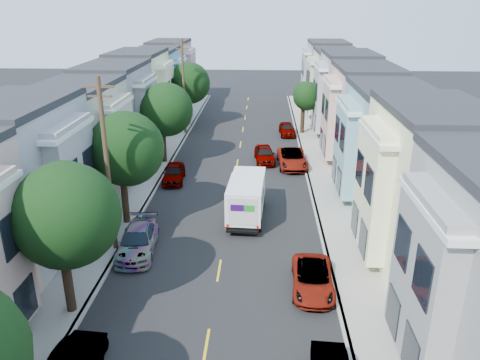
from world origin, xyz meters
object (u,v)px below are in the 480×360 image
(utility_pole_near, at_px, (107,168))
(parked_left_c, at_px, (138,241))
(tree_far_r, at_px, (306,97))
(parked_left_d, at_px, (174,173))
(tree_c, at_px, (125,149))
(tree_e, at_px, (189,83))
(parked_right_c, at_px, (292,159))
(utility_pole_far, at_px, (184,87))
(parked_right_d, at_px, (287,129))
(tree_b, at_px, (64,216))
(tree_d, at_px, (165,110))
(fedex_truck, at_px, (247,196))
(lead_sedan, at_px, (264,154))
(parked_right_b, at_px, (313,279))

(utility_pole_near, height_order, parked_left_c, utility_pole_near)
(tree_far_r, height_order, parked_left_d, tree_far_r)
(tree_c, height_order, tree_e, tree_c)
(parked_right_c, bearing_deg, tree_c, -135.47)
(tree_e, height_order, utility_pole_far, utility_pole_far)
(tree_e, height_order, utility_pole_near, utility_pole_near)
(parked_left_d, height_order, parked_right_d, parked_left_d)
(tree_b, height_order, tree_far_r, tree_b)
(utility_pole_far, bearing_deg, parked_right_d, -0.22)
(tree_b, height_order, parked_right_d, tree_b)
(tree_c, bearing_deg, tree_far_r, 60.24)
(tree_far_r, relative_size, parked_left_c, 1.19)
(tree_d, xyz_separation_m, parked_left_c, (1.40, -16.16, -4.15))
(utility_pole_far, relative_size, parked_left_c, 2.07)
(utility_pole_near, relative_size, parked_right_c, 1.90)
(parked_right_c, bearing_deg, utility_pole_far, 134.36)
(tree_b, xyz_separation_m, parked_right_c, (11.20, 21.46, -4.29))
(parked_right_c, bearing_deg, fedex_truck, -111.36)
(utility_pole_near, height_order, utility_pole_far, same)
(tree_e, bearing_deg, tree_far_r, -13.20)
(lead_sedan, distance_m, parked_right_b, 20.35)
(parked_left_d, bearing_deg, tree_d, 102.59)
(parked_left_d, bearing_deg, parked_left_c, -94.25)
(tree_b, height_order, tree_d, tree_b)
(tree_far_r, xyz_separation_m, parked_right_b, (-1.99, -30.10, -3.52))
(utility_pole_far, bearing_deg, tree_e, 90.03)
(utility_pole_near, distance_m, parked_right_b, 12.59)
(tree_far_r, height_order, lead_sedan, tree_far_r)
(tree_c, distance_m, parked_right_b, 13.97)
(tree_c, distance_m, tree_far_r, 26.60)
(parked_right_b, bearing_deg, tree_far_r, 88.72)
(tree_c, bearing_deg, parked_right_d, 63.51)
(utility_pole_near, relative_size, parked_left_d, 2.33)
(tree_e, distance_m, utility_pole_far, 3.66)
(tree_c, bearing_deg, parked_right_b, -32.07)
(tree_far_r, xyz_separation_m, utility_pole_far, (-13.19, -0.56, 1.01))
(parked_right_d, bearing_deg, tree_e, 158.28)
(lead_sedan, relative_size, parked_left_d, 1.04)
(tree_b, bearing_deg, tree_d, 90.00)
(parked_right_d, bearing_deg, tree_d, -141.71)
(tree_e, height_order, lead_sedan, tree_e)
(tree_b, xyz_separation_m, tree_c, (-0.00, 9.44, 0.11))
(utility_pole_near, height_order, parked_right_d, utility_pole_near)
(parked_left_c, height_order, parked_right_d, parked_left_c)
(tree_b, relative_size, tree_d, 1.02)
(fedex_truck, bearing_deg, tree_c, -167.18)
(utility_pole_near, bearing_deg, parked_right_c, 54.14)
(utility_pole_far, xyz_separation_m, parked_left_c, (1.40, -26.20, -4.43))
(tree_far_r, height_order, parked_right_b, tree_far_r)
(lead_sedan, bearing_deg, parked_right_b, -88.68)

